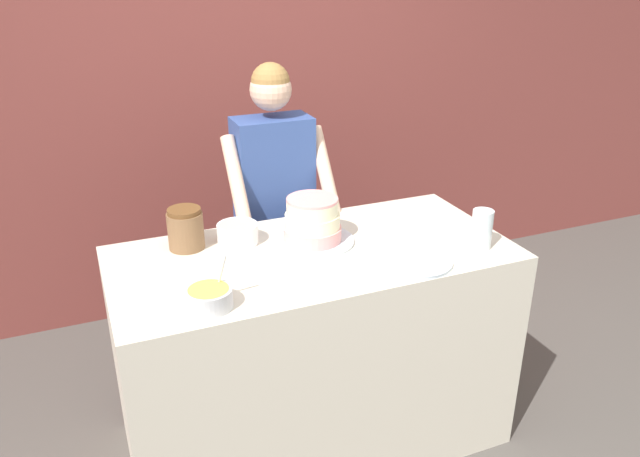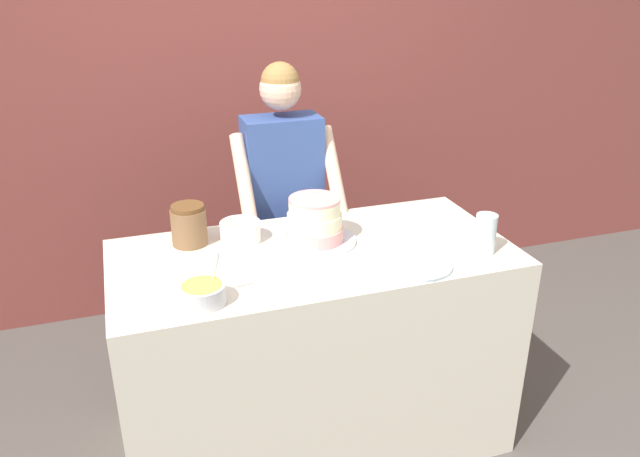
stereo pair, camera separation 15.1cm
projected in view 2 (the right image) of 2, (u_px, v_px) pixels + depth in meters
wall_back at (237, 86)px, 3.48m from camera, size 10.00×0.05×2.60m
counter at (314, 349)px, 2.62m from camera, size 1.56×0.75×0.91m
person_baker at (284, 194)px, 2.94m from camera, size 0.48×0.43×1.55m
cake at (315, 223)px, 2.48m from camera, size 0.34×0.34×0.19m
frosting_bowl_pink at (240, 231)px, 2.51m from camera, size 0.16×0.16×0.08m
frosting_bowl_yellow at (202, 293)px, 2.06m from camera, size 0.16×0.16×0.18m
drinking_glass at (485, 234)px, 2.39m from camera, size 0.08×0.08×0.16m
ceramic_plate at (417, 265)px, 2.31m from camera, size 0.26×0.26×0.01m
stoneware_jar at (189, 225)px, 2.47m from camera, size 0.14×0.14×0.17m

